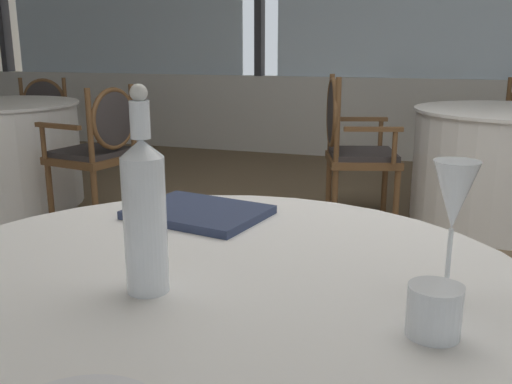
% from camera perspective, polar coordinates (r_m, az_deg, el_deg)
% --- Properties ---
extents(ground_plane, '(14.13, 14.13, 0.00)m').
position_cam_1_polar(ground_plane, '(2.50, 9.98, -13.70)').
color(ground_plane, '#756047').
extents(window_wall_far, '(10.87, 0.14, 2.82)m').
position_cam_1_polar(window_wall_far, '(6.10, 16.28, 13.49)').
color(window_wall_far, silver).
rests_on(window_wall_far, ground_plane).
extents(water_bottle, '(0.07, 0.07, 0.35)m').
position_cam_1_polar(water_bottle, '(0.95, -11.15, -1.90)').
color(water_bottle, white).
rests_on(water_bottle, foreground_table).
extents(wine_glass, '(0.08, 0.08, 0.22)m').
position_cam_1_polar(wine_glass, '(0.99, 19.32, -0.59)').
color(wine_glass, white).
rests_on(wine_glass, foreground_table).
extents(water_tumbler, '(0.08, 0.08, 0.08)m').
position_cam_1_polar(water_tumbler, '(0.86, 17.49, -11.34)').
color(water_tumbler, white).
rests_on(water_tumbler, foreground_table).
extents(menu_book, '(0.35, 0.29, 0.02)m').
position_cam_1_polar(menu_book, '(1.39, -5.80, -2.05)').
color(menu_book, '#2D3856').
rests_on(menu_book, foreground_table).
extents(background_table_0, '(1.26, 1.26, 0.77)m').
position_cam_1_polar(background_table_0, '(4.17, 23.95, 2.36)').
color(background_table_0, white).
rests_on(background_table_0, ground_plane).
extents(dining_chair_0_1, '(0.57, 0.62, 0.98)m').
position_cam_1_polar(dining_chair_0_1, '(3.86, 9.36, 5.26)').
color(dining_chair_0_1, brown).
rests_on(dining_chair_0_1, ground_plane).
extents(dining_chair_1_0, '(0.63, 0.59, 0.89)m').
position_cam_1_polar(dining_chair_1_0, '(5.63, -20.82, 6.91)').
color(dining_chair_1_0, brown).
rests_on(dining_chair_1_0, ground_plane).
extents(dining_chair_1_2, '(0.53, 0.59, 0.93)m').
position_cam_1_polar(dining_chair_1_2, '(3.88, -15.43, 4.73)').
color(dining_chair_1_2, brown).
rests_on(dining_chair_1_2, ground_plane).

